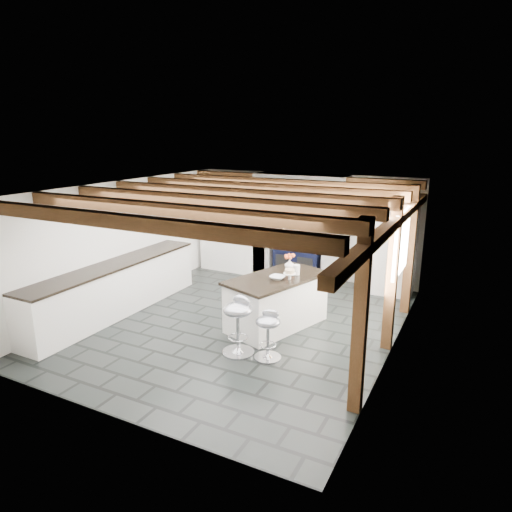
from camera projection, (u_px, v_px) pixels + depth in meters
The scene contains 6 objects.
ground at pixel (240, 323), 7.81m from camera, with size 6.00×6.00×0.00m, color black.
room_shell at pixel (247, 241), 9.01m from camera, with size 6.00×6.03×6.00m.
range_cooker at pixel (299, 259), 9.99m from camera, with size 1.00×0.63×0.99m.
kitchen_island at pixel (277, 301), 7.58m from camera, with size 1.42×1.94×1.15m.
bar_stool_near at pixel (268, 329), 6.47m from camera, with size 0.43×0.43×0.73m.
bar_stool_far at pixel (238, 319), 6.59m from camera, with size 0.51×0.51×0.88m.
Camera 1 is at (3.52, -6.32, 3.16)m, focal length 32.00 mm.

